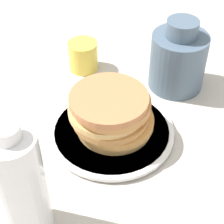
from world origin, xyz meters
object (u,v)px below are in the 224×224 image
object	(u,v)px
plate	(112,132)
cream_jug	(178,59)
juice_glass	(83,56)
water_bottle_near	(21,186)
pancake_stack	(112,113)

from	to	relation	value
plate	cream_jug	size ratio (longest dim) A/B	1.51
juice_glass	water_bottle_near	xyz separation A→B (m)	(0.29, 0.26, 0.06)
pancake_stack	juice_glass	world-z (taller)	pancake_stack
juice_glass	water_bottle_near	world-z (taller)	water_bottle_near
plate	juice_glass	size ratio (longest dim) A/B	3.50
water_bottle_near	juice_glass	bearing A→B (deg)	-138.10
plate	cream_jug	xyz separation A→B (m)	(-0.19, -0.03, 0.06)
pancake_stack	juice_glass	bearing A→B (deg)	-113.31
pancake_stack	water_bottle_near	size ratio (longest dim) A/B	0.72
pancake_stack	water_bottle_near	distance (m)	0.22
plate	pancake_stack	distance (m)	0.04
juice_glass	water_bottle_near	distance (m)	0.39
plate	juice_glass	distance (m)	0.21
pancake_stack	cream_jug	size ratio (longest dim) A/B	0.98
plate	cream_jug	world-z (taller)	cream_jug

